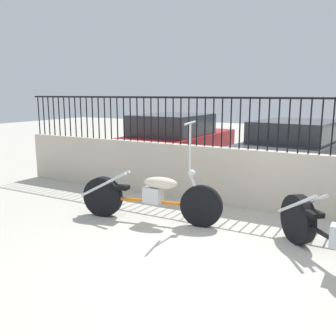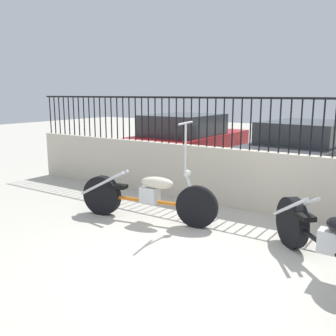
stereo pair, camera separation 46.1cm
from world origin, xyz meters
The scene contains 7 objects.
ground_plane centered at (0.00, 0.00, 0.00)m, with size 40.00×40.00×0.00m, color #B7B2A5.
low_wall centered at (0.00, 2.28, 0.50)m, with size 10.65×0.18×1.01m.
fence_railing centered at (0.00, 2.28, 1.56)m, with size 10.65×0.04×0.86m.
motorcycle_orange centered at (-1.49, 0.85, 0.39)m, with size 2.24×0.69×1.54m.
motorcycle_black centered at (1.21, 0.58, 0.38)m, with size 1.68×1.84×1.31m.
car_red centered at (-3.25, 5.14, 0.69)m, with size 1.85×4.25×1.38m.
car_dark_grey centered at (-0.04, 5.12, 0.67)m, with size 2.26×4.38×1.33m.
Camera 2 is at (1.95, -3.52, 1.92)m, focal length 40.00 mm.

